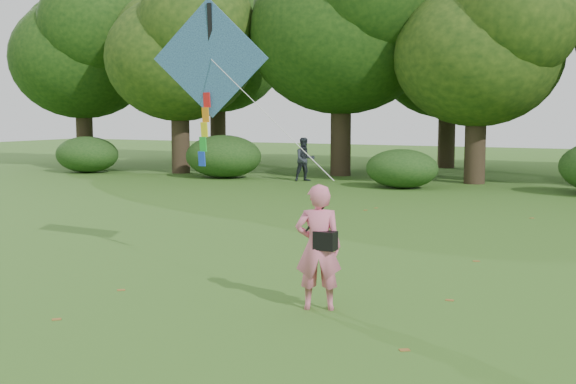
% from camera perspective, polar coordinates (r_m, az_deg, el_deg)
% --- Properties ---
extents(ground, '(100.00, 100.00, 0.00)m').
position_cam_1_polar(ground, '(9.41, 0.55, -10.67)').
color(ground, '#265114').
rests_on(ground, ground).
extents(man_kite_flyer, '(0.76, 0.64, 1.77)m').
position_cam_1_polar(man_kite_flyer, '(10.07, 2.41, -4.37)').
color(man_kite_flyer, '#E16A89').
rests_on(man_kite_flyer, ground).
extents(bystander_left, '(1.07, 1.06, 1.74)m').
position_cam_1_polar(bystander_left, '(28.84, 1.33, 2.59)').
color(bystander_left, '#262B32').
rests_on(bystander_left, ground).
extents(crossbody_bag, '(0.43, 0.20, 0.71)m').
position_cam_1_polar(crossbody_bag, '(9.97, 2.95, -3.79)').
color(crossbody_bag, black).
rests_on(crossbody_bag, ground).
extents(flying_kite, '(4.08, 2.09, 2.91)m').
position_cam_1_polar(flying_kite, '(12.79, -6.14, 10.17)').
color(flying_kite, '#2733AC').
rests_on(flying_kite, ground).
extents(shrub_band, '(39.15, 3.22, 1.88)m').
position_cam_1_polar(shrub_band, '(26.18, 16.18, 1.93)').
color(shrub_band, '#264919').
rests_on(shrub_band, ground).
extents(fallen_leaves, '(7.56, 15.01, 0.01)m').
position_cam_1_polar(fallen_leaves, '(13.28, 7.45, -5.65)').
color(fallen_leaves, brown).
rests_on(fallen_leaves, ground).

